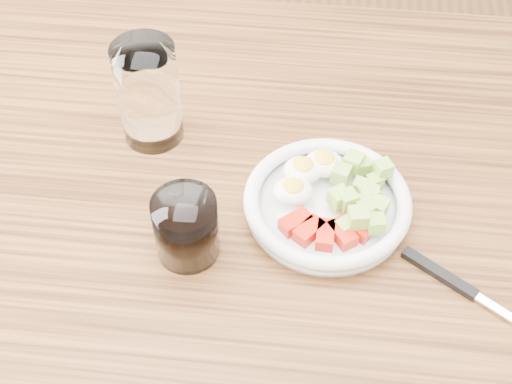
# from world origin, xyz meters

# --- Properties ---
(dining_table) EXTENTS (1.50, 0.90, 0.77)m
(dining_table) POSITION_xyz_m (0.00, 0.00, 0.67)
(dining_table) COLOR brown
(dining_table) RESTS_ON ground
(bowl) EXTENTS (0.21, 0.21, 0.05)m
(bowl) POSITION_xyz_m (0.08, 0.02, 0.79)
(bowl) COLOR white
(bowl) RESTS_ON dining_table
(fork) EXTENTS (0.17, 0.13, 0.01)m
(fork) POSITION_xyz_m (0.23, -0.08, 0.77)
(fork) COLOR black
(fork) RESTS_ON dining_table
(water_glass) EXTENTS (0.08, 0.08, 0.14)m
(water_glass) POSITION_xyz_m (-0.16, 0.12, 0.84)
(water_glass) COLOR white
(water_glass) RESTS_ON dining_table
(coffee_glass) EXTENTS (0.07, 0.07, 0.09)m
(coffee_glass) POSITION_xyz_m (-0.08, -0.06, 0.81)
(coffee_glass) COLOR white
(coffee_glass) RESTS_ON dining_table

